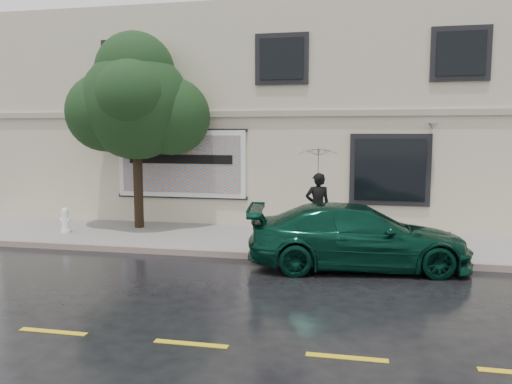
% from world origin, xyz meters
% --- Properties ---
extents(ground, '(90.00, 90.00, 0.00)m').
position_xyz_m(ground, '(0.00, 0.00, 0.00)').
color(ground, black).
rests_on(ground, ground).
extents(sidewalk, '(20.00, 3.50, 0.15)m').
position_xyz_m(sidewalk, '(0.00, 3.25, 0.07)').
color(sidewalk, gray).
rests_on(sidewalk, ground).
extents(curb, '(20.00, 0.18, 0.16)m').
position_xyz_m(curb, '(0.00, 1.50, 0.07)').
color(curb, gray).
rests_on(curb, ground).
extents(road_marking, '(19.00, 0.12, 0.01)m').
position_xyz_m(road_marking, '(0.00, -3.50, 0.01)').
color(road_marking, gold).
rests_on(road_marking, ground).
extents(building, '(20.00, 8.12, 7.00)m').
position_xyz_m(building, '(0.00, 9.00, 3.50)').
color(building, beige).
rests_on(building, ground).
extents(billboard, '(4.30, 0.16, 2.20)m').
position_xyz_m(billboard, '(-3.20, 4.92, 2.05)').
color(billboard, white).
rests_on(billboard, ground).
extents(car, '(5.15, 2.82, 1.43)m').
position_xyz_m(car, '(2.32, 1.20, 0.71)').
color(car, '#083324').
rests_on(car, ground).
extents(pedestrian, '(0.76, 0.60, 1.82)m').
position_xyz_m(pedestrian, '(1.26, 3.19, 1.06)').
color(pedestrian, black).
rests_on(pedestrian, sidewalk).
extents(umbrella, '(1.17, 1.17, 0.81)m').
position_xyz_m(umbrella, '(1.26, 3.19, 2.37)').
color(umbrella, black).
rests_on(umbrella, pedestrian).
extents(street_tree, '(3.25, 3.25, 5.32)m').
position_xyz_m(street_tree, '(-4.24, 4.00, 3.83)').
color(street_tree, black).
rests_on(street_tree, sidewalk).
extents(fire_hydrant, '(0.30, 0.28, 0.72)m').
position_xyz_m(fire_hydrant, '(-5.99, 2.84, 0.50)').
color(fire_hydrant, white).
rests_on(fire_hydrant, sidewalk).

